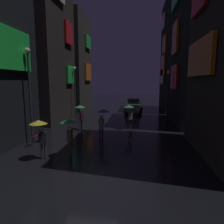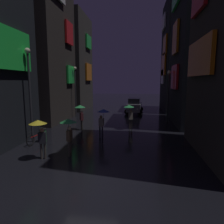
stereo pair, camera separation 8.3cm
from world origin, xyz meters
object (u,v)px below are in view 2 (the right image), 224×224
at_px(car_distant, 134,106).
at_px(streetlamp_right_far, 168,90).
at_px(pedestrian_far_right_yellow, 39,128).
at_px(bicycle_parked_at_storefront, 36,138).
at_px(pedestrian_midstreet_centre_green, 69,127).
at_px(pedestrian_foreground_left_green, 130,110).
at_px(streetlamp_left_far, 75,86).
at_px(streetlamp_left_near, 29,86).
at_px(trash_bin, 43,135).
at_px(pedestrian_midstreet_left_blue, 103,115).
at_px(pedestrian_near_crossing_green, 81,110).

bearing_deg(car_distant, streetlamp_right_far, -59.18).
xyz_separation_m(pedestrian_far_right_yellow, bicycle_parked_at_storefront, (-1.61, 2.56, -1.28)).
xyz_separation_m(pedestrian_midstreet_centre_green, car_distant, (3.16, 16.16, -0.74)).
relative_size(pedestrian_midstreet_centre_green, bicycle_parked_at_storefront, 1.18).
distance_m(pedestrian_foreground_left_green, streetlamp_left_far, 8.29).
distance_m(car_distant, streetlamp_left_near, 15.66).
distance_m(pedestrian_foreground_left_green, pedestrian_midstreet_centre_green, 7.42).
relative_size(pedestrian_midstreet_centre_green, streetlamp_left_near, 0.34).
height_order(pedestrian_far_right_yellow, trash_bin, pedestrian_far_right_yellow).
bearing_deg(streetlamp_left_far, car_distant, 33.65).
xyz_separation_m(pedestrian_foreground_left_green, bicycle_parked_at_storefront, (-5.94, -4.82, -1.28)).
distance_m(bicycle_parked_at_storefront, streetlamp_left_near, 3.46).
bearing_deg(trash_bin, car_distant, 67.08).
bearing_deg(bicycle_parked_at_storefront, streetlamp_left_far, 92.35).
relative_size(pedestrian_foreground_left_green, bicycle_parked_at_storefront, 1.18).
bearing_deg(car_distant, streetlamp_left_far, -146.35).
distance_m(pedestrian_far_right_yellow, streetlamp_right_far, 13.64).
height_order(pedestrian_foreground_left_green, pedestrian_midstreet_centre_green, same).
height_order(pedestrian_midstreet_left_blue, streetlamp_right_far, streetlamp_right_far).
xyz_separation_m(pedestrian_foreground_left_green, streetlamp_right_far, (3.66, 3.57, 1.58)).
relative_size(pedestrian_far_right_yellow, streetlamp_right_far, 0.41).
relative_size(pedestrian_foreground_left_green, streetlamp_left_far, 0.37).
bearing_deg(pedestrian_far_right_yellow, streetlamp_left_far, 99.24).
relative_size(pedestrian_midstreet_left_blue, streetlamp_left_far, 0.37).
bearing_deg(pedestrian_midstreet_left_blue, pedestrian_far_right_yellow, -119.60).
relative_size(pedestrian_foreground_left_green, car_distant, 0.50).
bearing_deg(pedestrian_midstreet_left_blue, bicycle_parked_at_storefront, -155.49).
xyz_separation_m(pedestrian_foreground_left_green, trash_bin, (-5.64, -4.46, -1.20)).
distance_m(pedestrian_midstreet_left_blue, trash_bin, 4.30).
bearing_deg(trash_bin, pedestrian_foreground_left_green, 38.37).
relative_size(pedestrian_near_crossing_green, streetlamp_left_far, 0.37).
bearing_deg(streetlamp_left_near, bicycle_parked_at_storefront, -31.31).
distance_m(pedestrian_midstreet_left_blue, streetlamp_left_near, 5.28).
bearing_deg(pedestrian_foreground_left_green, pedestrian_midstreet_centre_green, -113.52).
xyz_separation_m(pedestrian_midstreet_left_blue, streetlamp_right_far, (5.46, 6.50, 1.58)).
bearing_deg(pedestrian_near_crossing_green, pedestrian_midstreet_left_blue, -43.39).
height_order(pedestrian_foreground_left_green, bicycle_parked_at_storefront, pedestrian_foreground_left_green).
bearing_deg(pedestrian_midstreet_centre_green, streetlamp_left_near, 146.63).
relative_size(pedestrian_near_crossing_green, streetlamp_left_near, 0.34).
bearing_deg(streetlamp_right_far, pedestrian_foreground_left_green, -135.75).
relative_size(pedestrian_near_crossing_green, pedestrian_midstreet_left_blue, 1.00).
relative_size(pedestrian_near_crossing_green, trash_bin, 2.28).
bearing_deg(pedestrian_far_right_yellow, pedestrian_midstreet_centre_green, 23.00).
height_order(streetlamp_left_far, streetlamp_right_far, streetlamp_left_far).
relative_size(bicycle_parked_at_storefront, streetlamp_right_far, 0.35).
bearing_deg(bicycle_parked_at_storefront, streetlamp_right_far, 41.14).
relative_size(car_distant, streetlamp_left_far, 0.74).
bearing_deg(streetlamp_left_near, trash_bin, 8.90).
xyz_separation_m(pedestrian_near_crossing_green, streetlamp_left_near, (-2.26, -3.80, 2.15)).
relative_size(pedestrian_near_crossing_green, streetlamp_right_far, 0.41).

